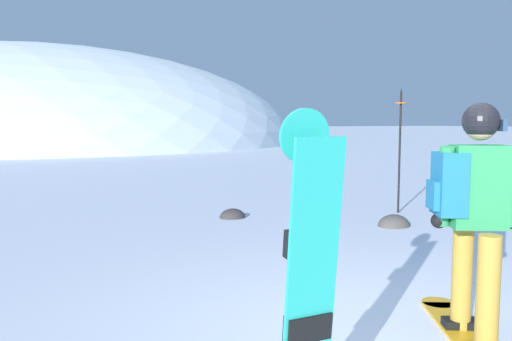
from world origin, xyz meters
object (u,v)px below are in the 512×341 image
at_px(snowboarder_main, 472,217).
at_px(rock_mid, 394,226).
at_px(rock_small, 233,218).
at_px(spare_snowboard, 309,270).
at_px(piste_marker_near, 400,143).

distance_m(snowboarder_main, rock_mid, 4.28).
bearing_deg(rock_small, rock_mid, -40.99).
relative_size(spare_snowboard, rock_mid, 3.26).
distance_m(snowboarder_main, spare_snowboard, 1.61).
relative_size(snowboarder_main, spare_snowboard, 1.04).
bearing_deg(rock_small, piste_marker_near, -16.43).
bearing_deg(spare_snowboard, piste_marker_near, 44.94).
distance_m(snowboarder_main, piste_marker_near, 5.39).
xyz_separation_m(rock_mid, rock_small, (-1.95, 1.70, 0.00)).
height_order(snowboarder_main, piste_marker_near, piste_marker_near).
bearing_deg(piste_marker_near, rock_small, 163.57).
height_order(piste_marker_near, rock_small, piste_marker_near).
relative_size(snowboarder_main, rock_mid, 3.37).
xyz_separation_m(spare_snowboard, piste_marker_near, (4.73, 4.72, 0.39)).
bearing_deg(snowboarder_main, spare_snowboard, -166.63).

